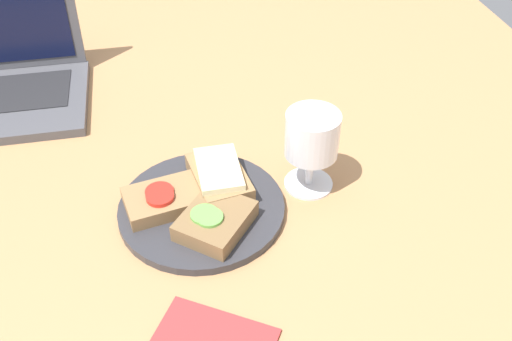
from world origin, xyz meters
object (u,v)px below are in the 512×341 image
Objects in this scene: plate at (201,208)px; sandwich_with_tomato at (164,199)px; sandwich_with_cheese at (219,176)px; wine_glass at (312,139)px; sandwich_with_cucumber at (215,220)px.

sandwich_with_tomato is (-4.67, 0.91, 1.76)cm from plate.
sandwich_with_tomato is at bearing -161.40° from sandwich_with_cheese.
wine_glass reaches higher than plate.
sandwich_with_cucumber is at bearing -101.87° from sandwich_with_cheese.
sandwich_with_cheese is (3.13, 3.54, 2.23)cm from plate.
wine_glass reaches higher than sandwich_with_cheese.
sandwich_with_tomato is at bearing 138.51° from sandwich_with_cucumber.
wine_glass reaches higher than sandwich_with_tomato.
sandwich_with_cucumber is (1.44, -4.50, 1.89)cm from plate.
sandwich_with_cheese is 0.98× the size of wine_glass.
plate is 1.86× the size of sandwich_with_cucumber.
sandwich_with_cucumber reaches higher than plate.
wine_glass reaches higher than sandwich_with_cucumber.
sandwich_with_cheese is (1.69, 8.03, 0.34)cm from sandwich_with_cucumber.
sandwich_with_cucumber is at bearing -72.23° from plate.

